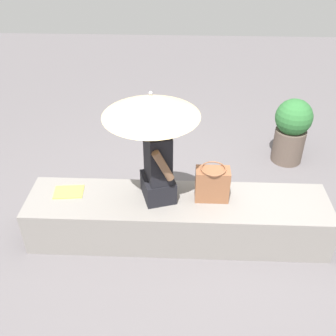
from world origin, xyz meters
TOP-DOWN VIEW (x-y plane):
  - ground_plane at (0.00, 0.00)m, footprint 14.00×14.00m
  - stone_bench at (0.00, 0.00)m, footprint 2.90×0.63m
  - person_seated at (0.19, -0.06)m, footprint 0.37×0.51m
  - parasol at (0.23, 0.01)m, footprint 0.82×0.82m
  - handbag_black at (-0.32, -0.04)m, footprint 0.32×0.23m
  - magazine at (1.07, -0.07)m, footprint 0.30×0.23m
  - planter_near at (-1.39, -1.46)m, footprint 0.46×0.46m

SIDE VIEW (x-z plane):
  - ground_plane at x=0.00m, z-range 0.00..0.00m
  - stone_bench at x=0.00m, z-range 0.00..0.47m
  - planter_near at x=-1.39m, z-range 0.03..0.88m
  - magazine at x=1.07m, z-range 0.47..0.48m
  - handbag_black at x=-0.32m, z-range 0.46..0.81m
  - person_seated at x=0.19m, z-range 0.40..1.30m
  - parasol at x=0.23m, z-range 0.90..2.02m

